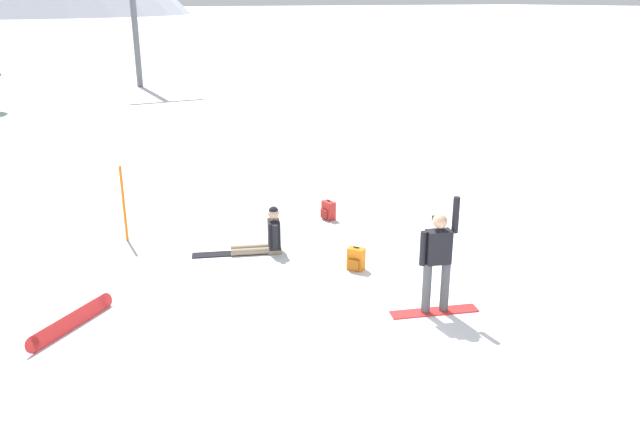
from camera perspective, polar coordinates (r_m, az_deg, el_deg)
The scene contains 7 objects.
ground_plane at distance 9.96m, azimuth 1.20°, elevation -11.39°, with size 800.00×800.00×0.00m, color white.
snowboarder_foreground at distance 10.57m, azimuth 10.51°, elevation -4.11°, with size 1.52×0.74×2.01m.
snowboarder_midground at distance 13.14m, azimuth -4.91°, elevation -2.09°, with size 1.83×1.02×0.99m.
loose_snowboard_near_left at distance 10.99m, azimuth -21.43°, elevation -8.97°, with size 1.52×1.20×0.26m.
backpack_orange at distance 12.33m, azimuth 3.24°, elevation -4.13°, with size 0.37×0.38×0.47m.
backpack_red at distance 15.10m, azimuth 0.74°, elevation 0.27°, with size 0.29×0.34×0.47m.
trail_marker_pole at distance 14.19m, azimuth -17.21°, elevation 0.83°, with size 0.06×0.06×1.68m, color orange.
Camera 1 is at (-4.37, -7.43, 5.01)m, focal length 35.64 mm.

